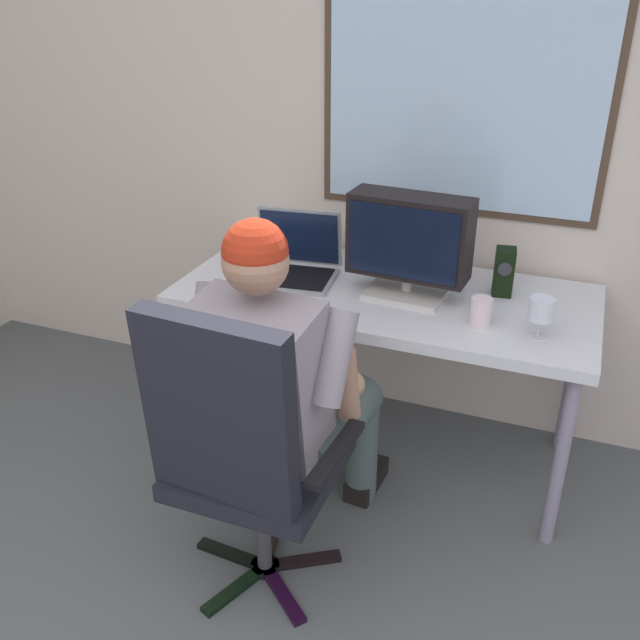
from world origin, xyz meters
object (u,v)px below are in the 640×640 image
object	(u,v)px
person_seated	(282,384)
wine_glass	(541,311)
desk_speaker	(504,272)
laptop	(295,259)
desk	(384,306)
coffee_mug	(481,312)
office_chair	(240,446)
crt_monitor	(409,240)

from	to	relation	value
person_seated	wine_glass	distance (m)	0.88
wine_glass	desk_speaker	bearing A→B (deg)	118.00
laptop	wine_glass	world-z (taller)	laptop
desk	person_seated	world-z (taller)	person_seated
person_seated	coffee_mug	bearing A→B (deg)	40.72
desk_speaker	coffee_mug	distance (m)	0.30
desk	desk_speaker	world-z (taller)	desk_speaker
wine_glass	coffee_mug	world-z (taller)	wine_glass
office_chair	coffee_mug	xyz separation A→B (m)	(0.56, 0.74, 0.20)
crt_monitor	wine_glass	size ratio (longest dim) A/B	3.17
crt_monitor	laptop	size ratio (longest dim) A/B	1.22
laptop	coffee_mug	size ratio (longest dim) A/B	3.60
laptop	desk_speaker	distance (m)	0.81
coffee_mug	laptop	bearing A→B (deg)	166.38
crt_monitor	person_seated	bearing A→B (deg)	-110.76
person_seated	crt_monitor	world-z (taller)	person_seated
crt_monitor	wine_glass	distance (m)	0.54
desk_speaker	wine_glass	bearing A→B (deg)	-62.00
laptop	office_chair	bearing A→B (deg)	-76.85
desk	office_chair	bearing A→B (deg)	-100.58
office_chair	coffee_mug	distance (m)	0.95
desk	laptop	xyz separation A→B (m)	(-0.38, 0.02, 0.13)
crt_monitor	laptop	world-z (taller)	crt_monitor
desk	office_chair	xyz separation A→B (m)	(-0.17, -0.90, -0.08)
desk	person_seated	bearing A→B (deg)	-103.64
laptop	wine_glass	bearing A→B (deg)	-11.81
person_seated	crt_monitor	xyz separation A→B (m)	(0.24, 0.63, 0.31)
desk	laptop	size ratio (longest dim) A/B	4.22
desk	wine_glass	world-z (taller)	wine_glass
laptop	wine_glass	xyz separation A→B (m)	(0.97, -0.20, 0.03)
desk	coffee_mug	bearing A→B (deg)	-22.83
coffee_mug	person_seated	bearing A→B (deg)	-139.28
desk	desk_speaker	size ratio (longest dim) A/B	8.66
desk	laptop	distance (m)	0.41
person_seated	coffee_mug	world-z (taller)	person_seated
desk_speaker	crt_monitor	bearing A→B (deg)	-158.18
office_chair	coffee_mug	size ratio (longest dim) A/B	10.21
desk	desk_speaker	distance (m)	0.47
desk_speaker	coffee_mug	world-z (taller)	desk_speaker
person_seated	wine_glass	world-z (taller)	person_seated
office_chair	coffee_mug	bearing A→B (deg)	52.97
office_chair	wine_glass	xyz separation A→B (m)	(0.75, 0.72, 0.25)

